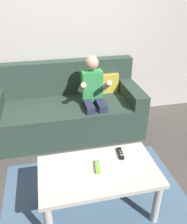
% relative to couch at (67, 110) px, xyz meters
% --- Properties ---
extents(ground_plane, '(10.04, 10.04, 0.00)m').
position_rel_couch_xyz_m(ground_plane, '(0.13, -1.11, -0.30)').
color(ground_plane, '#4C4742').
extents(wall_back, '(5.02, 0.05, 2.50)m').
position_rel_couch_xyz_m(wall_back, '(0.13, 0.39, 0.95)').
color(wall_back, beige).
rests_on(wall_back, ground).
extents(couch, '(1.87, 0.80, 0.87)m').
position_rel_couch_xyz_m(couch, '(0.00, 0.00, 0.00)').
color(couch, '#2D4238').
rests_on(couch, ground).
extents(person_seated_on_couch, '(0.35, 0.43, 1.02)m').
position_rel_couch_xyz_m(person_seated_on_couch, '(0.31, -0.19, 0.27)').
color(person_seated_on_couch, '#282D47').
rests_on(person_seated_on_couch, ground).
extents(coffee_table, '(0.95, 0.54, 0.45)m').
position_rel_couch_xyz_m(coffee_table, '(0.10, -1.32, 0.07)').
color(coffee_table, beige).
rests_on(coffee_table, ground).
extents(area_rug, '(1.67, 1.44, 0.01)m').
position_rel_couch_xyz_m(area_rug, '(0.10, -1.32, -0.30)').
color(area_rug, slate).
rests_on(area_rug, ground).
extents(game_remote_lime_near_edge, '(0.06, 0.14, 0.03)m').
position_rel_couch_xyz_m(game_remote_lime_near_edge, '(0.10, -1.29, 0.16)').
color(game_remote_lime_near_edge, '#72C638').
rests_on(game_remote_lime_near_edge, coffee_table).
extents(game_remote_black_center, '(0.05, 0.14, 0.03)m').
position_rel_couch_xyz_m(game_remote_black_center, '(0.33, -1.17, 0.16)').
color(game_remote_black_center, black).
rests_on(game_remote_black_center, coffee_table).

